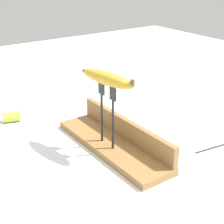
# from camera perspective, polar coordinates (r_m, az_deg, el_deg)

# --- Properties ---
(ground_plane) EXTENTS (3.00, 3.00, 0.00)m
(ground_plane) POSITION_cam_1_polar(r_m,az_deg,el_deg) (1.06, 0.00, -5.95)
(ground_plane) COLOR silver
(wooden_board) EXTENTS (0.44, 0.12, 0.02)m
(wooden_board) POSITION_cam_1_polar(r_m,az_deg,el_deg) (1.06, 0.00, -5.47)
(wooden_board) COLOR olive
(wooden_board) RESTS_ON ground
(board_backstop) EXTENTS (0.43, 0.02, 0.06)m
(board_backstop) POSITION_cam_1_polar(r_m,az_deg,el_deg) (1.07, 2.30, -2.73)
(board_backstop) COLOR olive
(board_backstop) RESTS_ON wooden_board
(fork_stand_center) EXTENTS (0.08, 0.01, 0.19)m
(fork_stand_center) POSITION_cam_1_polar(r_m,az_deg,el_deg) (1.00, -0.79, 0.36)
(fork_stand_center) COLOR black
(fork_stand_center) RESTS_ON wooden_board
(banana_raised_center) EXTENTS (0.20, 0.07, 0.04)m
(banana_raised_center) POSITION_cam_1_polar(r_m,az_deg,el_deg) (0.96, -0.82, 5.49)
(banana_raised_center) COLOR gold
(banana_raised_center) RESTS_ON fork_stand_center
(banana_chunk_near) EXTENTS (0.05, 0.07, 0.04)m
(banana_chunk_near) POSITION_cam_1_polar(r_m,az_deg,el_deg) (1.27, -15.93, -0.77)
(banana_chunk_near) COLOR #B2C138
(banana_chunk_near) RESTS_ON ground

